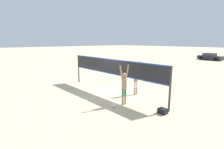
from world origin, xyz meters
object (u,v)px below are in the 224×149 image
at_px(volleyball_net, 112,69).
at_px(gear_bag, 163,111).
at_px(player_spiker, 124,84).
at_px(volleyball, 114,105).
at_px(player_blocker, 136,77).
at_px(parked_car_far, 210,57).

bearing_deg(volleyball_net, gear_bag, -6.19).
bearing_deg(player_spiker, gear_bag, -75.59).
bearing_deg(volleyball, player_blocker, 105.20).
relative_size(player_blocker, parked_car_far, 0.50).
relative_size(player_spiker, volleyball, 9.78).
distance_m(volleyball, gear_bag, 2.57).
distance_m(player_blocker, parked_car_far, 27.61).
xyz_separation_m(volleyball_net, parked_car_far, (-3.62, 28.06, -1.11)).
height_order(player_blocker, volleyball, player_blocker).
relative_size(volleyball_net, parked_car_far, 1.98).
bearing_deg(player_spiker, volleyball_net, 64.76).
bearing_deg(parked_car_far, player_blocker, -72.76).
xyz_separation_m(player_blocker, parked_car_far, (-4.97, 27.15, -0.60)).
distance_m(player_spiker, parked_car_far, 29.65).
bearing_deg(volleyball_net, parked_car_far, 97.35).
height_order(player_spiker, gear_bag, player_spiker).
relative_size(volleyball_net, player_blocker, 3.94).
bearing_deg(gear_bag, player_blocker, 155.05).
relative_size(player_blocker, volleyball, 9.71).
bearing_deg(gear_bag, player_spiker, -165.59).
height_order(gear_bag, parked_car_far, parked_car_far).
xyz_separation_m(player_blocker, volleyball, (0.71, -2.63, -1.07)).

